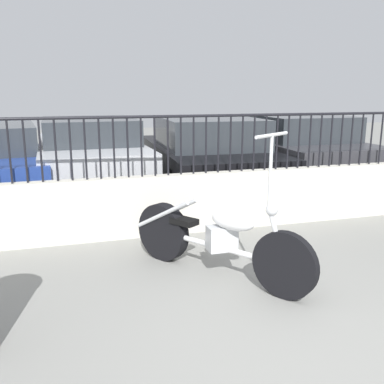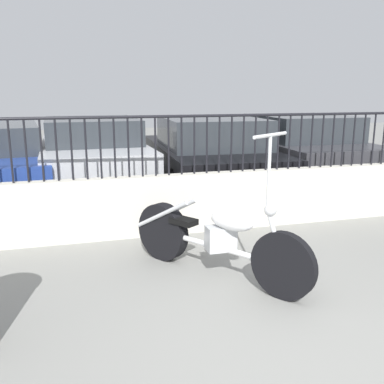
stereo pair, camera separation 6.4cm
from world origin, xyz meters
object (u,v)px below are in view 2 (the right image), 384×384
(motorcycle_white, at_px, (208,237))
(car_black, at_px, (209,153))
(car_silver, at_px, (92,155))
(car_dark_grey, at_px, (296,148))

(motorcycle_white, xyz_separation_m, car_black, (1.22, 3.78, 0.29))
(motorcycle_white, relative_size, car_silver, 0.43)
(motorcycle_white, height_order, car_black, motorcycle_white)
(motorcycle_white, xyz_separation_m, car_dark_grey, (3.17, 4.00, 0.30))
(car_silver, bearing_deg, motorcycle_white, -169.09)
(car_silver, relative_size, car_black, 0.94)
(motorcycle_white, distance_m, car_dark_grey, 5.11)
(car_black, distance_m, car_dark_grey, 1.97)
(car_dark_grey, bearing_deg, car_black, 97.14)
(car_silver, distance_m, car_dark_grey, 4.09)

